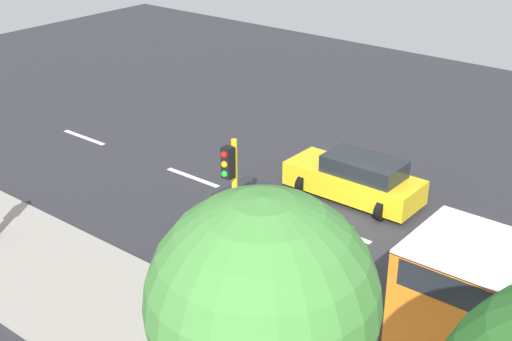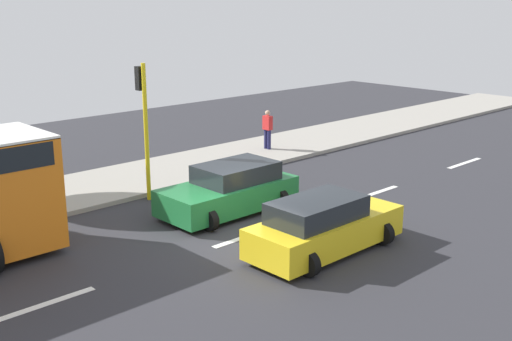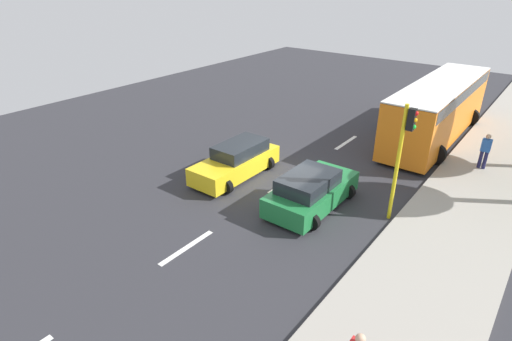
% 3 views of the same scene
% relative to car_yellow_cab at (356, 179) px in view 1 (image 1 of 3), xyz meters
% --- Properties ---
extents(ground_plane, '(40.00, 60.00, 0.10)m').
position_rel_car_yellow_cab_xyz_m(ground_plane, '(2.20, 0.71, -0.76)').
color(ground_plane, '#2D2D33').
extents(lane_stripe_far_north, '(0.20, 2.40, 0.01)m').
position_rel_car_yellow_cab_xyz_m(lane_stripe_far_north, '(2.20, -11.29, -0.71)').
color(lane_stripe_far_north, white).
rests_on(lane_stripe_far_north, ground).
extents(lane_stripe_north, '(0.20, 2.40, 0.01)m').
position_rel_car_yellow_cab_xyz_m(lane_stripe_north, '(2.20, -5.29, -0.71)').
color(lane_stripe_north, white).
rests_on(lane_stripe_north, ground).
extents(lane_stripe_mid, '(0.20, 2.40, 0.01)m').
position_rel_car_yellow_cab_xyz_m(lane_stripe_mid, '(2.20, 0.71, -0.71)').
color(lane_stripe_mid, white).
rests_on(lane_stripe_mid, ground).
extents(car_yellow_cab, '(2.14, 4.54, 1.52)m').
position_rel_car_yellow_cab_xyz_m(car_yellow_cab, '(0.00, 0.00, 0.00)').
color(car_yellow_cab, yellow).
rests_on(car_yellow_cab, ground).
extents(car_green, '(2.36, 4.37, 1.52)m').
position_rel_car_yellow_cab_xyz_m(car_green, '(4.14, -0.36, 0.00)').
color(car_green, '#1E7238').
rests_on(car_green, ground).
extents(traffic_light_corner, '(0.49, 0.24, 4.50)m').
position_rel_car_yellow_cab_xyz_m(traffic_light_corner, '(7.05, 0.76, 2.22)').
color(traffic_light_corner, yellow).
rests_on(traffic_light_corner, ground).
extents(street_tree_south, '(3.17, 3.17, 6.61)m').
position_rel_car_yellow_cab_xyz_m(street_tree_south, '(12.08, 5.64, 4.27)').
color(street_tree_south, brown).
rests_on(street_tree_south, ground).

